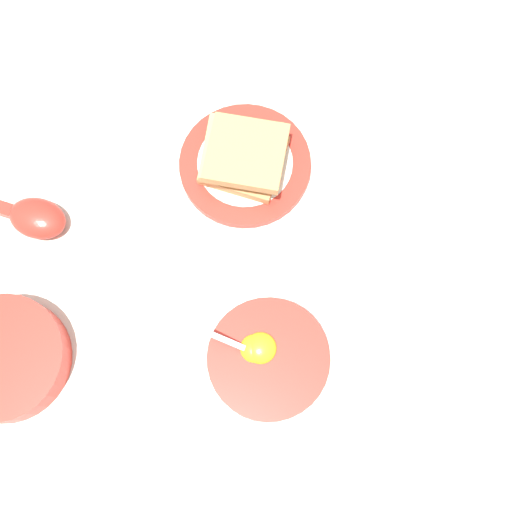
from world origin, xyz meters
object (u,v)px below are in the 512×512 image
object	(u,v)px
toast_sandwich	(244,155)
congee_bowl	(4,358)
toast_plate	(245,165)
egg_bowl	(268,359)
soup_spoon	(30,216)

from	to	relation	value
toast_sandwich	congee_bowl	bearing A→B (deg)	100.86
toast_plate	egg_bowl	bearing A→B (deg)	154.87
toast_sandwich	congee_bowl	distance (m)	0.41
soup_spoon	egg_bowl	bearing A→B (deg)	-152.51
egg_bowl	congee_bowl	distance (m)	0.33
toast_sandwich	soup_spoon	bearing A→B (deg)	74.05
toast_plate	toast_sandwich	world-z (taller)	toast_sandwich
toast_plate	toast_sandwich	xyz separation A→B (m)	(0.00, 0.00, 0.03)
egg_bowl	toast_sandwich	distance (m)	0.28
egg_bowl	congee_bowl	bearing A→B (deg)	58.37
soup_spoon	congee_bowl	distance (m)	0.19
toast_sandwich	soup_spoon	distance (m)	0.30
egg_bowl	toast_plate	distance (m)	0.28
toast_sandwich	soup_spoon	xyz separation A→B (m)	(0.08, 0.29, -0.02)
egg_bowl	toast_plate	bearing A→B (deg)	-25.13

